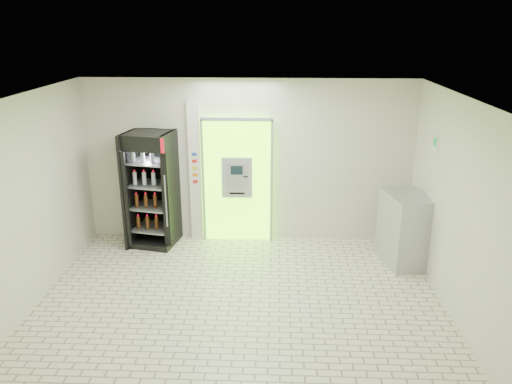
{
  "coord_description": "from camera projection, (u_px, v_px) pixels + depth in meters",
  "views": [
    {
      "loc": [
        0.51,
        -6.3,
        3.93
      ],
      "look_at": [
        0.19,
        1.2,
        1.35
      ],
      "focal_mm": 35.0,
      "sensor_mm": 36.0,
      "label": 1
    }
  ],
  "objects": [
    {
      "name": "beverage_cooler",
      "position": [
        152.0,
        192.0,
        9.03
      ],
      "size": [
        0.91,
        0.86,
        2.1
      ],
      "rotation": [
        0.0,
        0.0,
        -0.19
      ],
      "color": "black",
      "rests_on": "ground"
    },
    {
      "name": "room_shell",
      "position": [
        238.0,
        186.0,
        6.65
      ],
      "size": [
        6.0,
        6.0,
        6.0
      ],
      "color": "beige",
      "rests_on": "ground"
    },
    {
      "name": "pillar",
      "position": [
        195.0,
        172.0,
        9.19
      ],
      "size": [
        0.22,
        0.11,
        2.6
      ],
      "color": "silver",
      "rests_on": "ground"
    },
    {
      "name": "ground",
      "position": [
        239.0,
        306.0,
        7.25
      ],
      "size": [
        6.0,
        6.0,
        0.0
      ],
      "primitive_type": "plane",
      "color": "beige",
      "rests_on": "ground"
    },
    {
      "name": "exit_sign",
      "position": [
        436.0,
        144.0,
        7.77
      ],
      "size": [
        0.02,
        0.22,
        0.26
      ],
      "color": "white",
      "rests_on": "room_shell"
    },
    {
      "name": "atm_assembly",
      "position": [
        238.0,
        180.0,
        9.16
      ],
      "size": [
        1.3,
        0.24,
        2.33
      ],
      "color": "#7BFF10",
      "rests_on": "ground"
    },
    {
      "name": "steel_cabinet",
      "position": [
        404.0,
        229.0,
        8.39
      ],
      "size": [
        0.8,
        1.03,
        1.23
      ],
      "rotation": [
        0.0,
        0.0,
        0.21
      ],
      "color": "#A5A7AC",
      "rests_on": "ground"
    }
  ]
}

